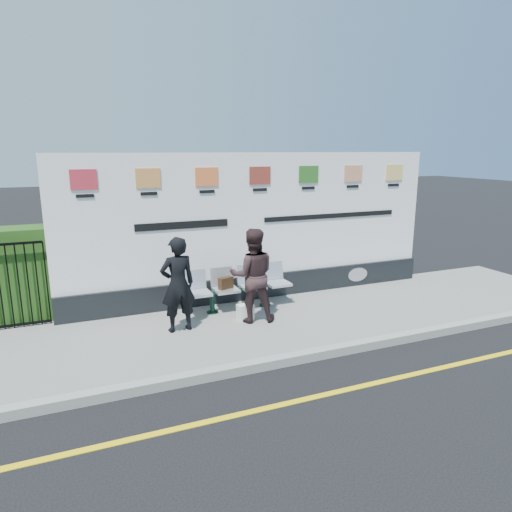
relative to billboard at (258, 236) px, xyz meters
The scene contains 10 objects.
ground 4.13m from the billboard, 97.40° to the right, with size 80.00×80.00×0.00m, color black.
pavement 1.98m from the billboard, 110.32° to the right, with size 14.00×3.00×0.12m, color slate.
kerb 3.19m from the billboard, 99.95° to the right, with size 14.00×0.18×0.14m, color gray.
yellow_line 4.13m from the billboard, 97.40° to the right, with size 14.00×0.10×0.01m, color yellow.
billboard is the anchor object (origin of this frame).
bench 1.38m from the billboard, 137.93° to the right, with size 2.11×0.55×0.45m, color silver, non-canonical shape.
woman_left 2.37m from the billboard, 148.76° to the right, with size 0.60×0.39×1.65m, color black.
woman_right 1.46m from the billboard, 117.04° to the right, with size 0.83×0.65×1.71m, color #322122.
handbag_brown 1.32m from the billboard, 147.55° to the right, with size 0.29×0.12×0.23m, color black.
carrier_bag_white 1.81m from the billboard, 122.51° to the right, with size 0.30×0.18×0.30m, color white.
Camera 1 is at (-3.08, -4.70, 3.17)m, focal length 32.00 mm.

